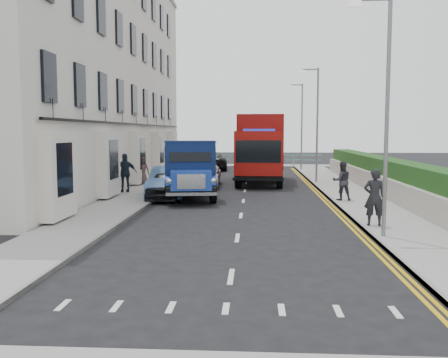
% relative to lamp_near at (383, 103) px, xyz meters
% --- Properties ---
extents(ground, '(120.00, 120.00, 0.00)m').
position_rel_lamp_near_xyz_m(ground, '(-4.18, 2.00, -4.00)').
color(ground, black).
rests_on(ground, ground).
extents(pavement_west, '(2.40, 38.00, 0.12)m').
position_rel_lamp_near_xyz_m(pavement_west, '(-9.38, 11.00, -3.94)').
color(pavement_west, gray).
rests_on(pavement_west, ground).
extents(pavement_east, '(2.60, 38.00, 0.12)m').
position_rel_lamp_near_xyz_m(pavement_east, '(1.12, 11.00, -3.94)').
color(pavement_east, gray).
rests_on(pavement_east, ground).
extents(promenade, '(30.00, 2.50, 0.12)m').
position_rel_lamp_near_xyz_m(promenade, '(-4.18, 31.00, -3.94)').
color(promenade, gray).
rests_on(promenade, ground).
extents(sea_plane, '(120.00, 120.00, 0.00)m').
position_rel_lamp_near_xyz_m(sea_plane, '(-4.18, 62.00, -4.00)').
color(sea_plane, slate).
rests_on(sea_plane, ground).
extents(terrace_west, '(6.31, 30.20, 14.25)m').
position_rel_lamp_near_xyz_m(terrace_west, '(-13.65, 15.00, 3.17)').
color(terrace_west, silver).
rests_on(terrace_west, ground).
extents(garden_east, '(1.45, 28.00, 1.75)m').
position_rel_lamp_near_xyz_m(garden_east, '(3.03, 11.00, -3.10)').
color(garden_east, '#B2AD9E').
rests_on(garden_east, ground).
extents(seafront_railing, '(13.00, 0.08, 1.11)m').
position_rel_lamp_near_xyz_m(seafront_railing, '(-4.18, 30.20, -3.42)').
color(seafront_railing, '#59B2A5').
rests_on(seafront_railing, ground).
extents(lamp_near, '(1.23, 0.18, 7.00)m').
position_rel_lamp_near_xyz_m(lamp_near, '(0.00, 0.00, 0.00)').
color(lamp_near, slate).
rests_on(lamp_near, ground).
extents(lamp_mid, '(1.23, 0.18, 7.00)m').
position_rel_lamp_near_xyz_m(lamp_mid, '(0.00, 16.00, 0.00)').
color(lamp_mid, slate).
rests_on(lamp_mid, ground).
extents(lamp_far, '(1.23, 0.18, 7.00)m').
position_rel_lamp_near_xyz_m(lamp_far, '(0.00, 26.00, 0.00)').
color(lamp_far, slate).
rests_on(lamp_far, ground).
extents(bedford_lorry, '(3.05, 5.98, 2.72)m').
position_rel_lamp_near_xyz_m(bedford_lorry, '(-6.63, 8.06, -2.75)').
color(bedford_lorry, black).
rests_on(bedford_lorry, ground).
extents(red_lorry, '(3.10, 8.14, 4.20)m').
position_rel_lamp_near_xyz_m(red_lorry, '(-3.26, 16.52, -1.76)').
color(red_lorry, black).
rests_on(red_lorry, ground).
extents(parked_car_front, '(1.61, 3.96, 1.35)m').
position_rel_lamp_near_xyz_m(parked_car_front, '(-7.78, 8.41, -3.32)').
color(parked_car_front, black).
rests_on(parked_car_front, ground).
extents(parked_car_mid, '(1.67, 4.59, 1.50)m').
position_rel_lamp_near_xyz_m(parked_car_mid, '(-7.78, 9.00, -3.25)').
color(parked_car_mid, '#5A85C1').
rests_on(parked_car_mid, ground).
extents(parked_car_rear, '(2.37, 5.50, 1.58)m').
position_rel_lamp_near_xyz_m(parked_car_rear, '(-6.78, 14.00, -3.21)').
color(parked_car_rear, '#AEADB2').
rests_on(parked_car_rear, ground).
extents(seafront_car_left, '(2.84, 5.42, 1.45)m').
position_rel_lamp_near_xyz_m(seafront_car_left, '(-7.23, 26.81, -3.27)').
color(seafront_car_left, black).
rests_on(seafront_car_left, ground).
extents(seafront_car_right, '(1.82, 4.16, 1.39)m').
position_rel_lamp_near_xyz_m(seafront_car_right, '(-3.68, 27.78, -3.30)').
color(seafront_car_right, silver).
rests_on(seafront_car_right, ground).
extents(pedestrian_east_near, '(0.72, 0.51, 1.86)m').
position_rel_lamp_near_xyz_m(pedestrian_east_near, '(0.22, 1.64, -2.95)').
color(pedestrian_east_near, black).
rests_on(pedestrian_east_near, pavement_east).
extents(pedestrian_east_far, '(0.91, 0.74, 1.74)m').
position_rel_lamp_near_xyz_m(pedestrian_east_far, '(0.22, 7.70, -3.01)').
color(pedestrian_east_far, '#2D2A34').
rests_on(pedestrian_east_far, pavement_east).
extents(pedestrian_west_near, '(1.24, 0.90, 1.96)m').
position_rel_lamp_near_xyz_m(pedestrian_west_near, '(-10.18, 10.02, -2.90)').
color(pedestrian_west_near, black).
rests_on(pedestrian_west_near, pavement_west).
extents(pedestrian_west_far, '(0.93, 0.81, 1.61)m').
position_rel_lamp_near_xyz_m(pedestrian_west_far, '(-10.18, 13.87, -3.07)').
color(pedestrian_west_far, '#473433').
rests_on(pedestrian_west_far, pavement_west).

